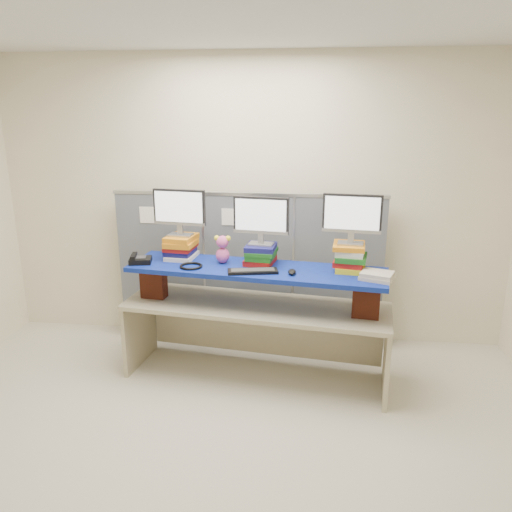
# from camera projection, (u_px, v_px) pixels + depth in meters

# --- Properties ---
(room) EXTENTS (5.00, 4.00, 2.80)m
(room) POSITION_uv_depth(u_px,v_px,m) (210.00, 261.00, 2.98)
(room) COLOR #EEE4C4
(room) RESTS_ON ground
(cubicle_partition) EXTENTS (2.60, 0.06, 1.53)m
(cubicle_partition) POSITION_uv_depth(u_px,v_px,m) (249.00, 270.00, 4.86)
(cubicle_partition) COLOR #515760
(cubicle_partition) RESTS_ON ground
(desk) EXTENTS (2.31, 0.94, 0.68)m
(desk) POSITION_uv_depth(u_px,v_px,m) (256.00, 319.00, 4.27)
(desk) COLOR tan
(desk) RESTS_ON ground
(brick_pier_left) EXTENTS (0.23, 0.14, 0.29)m
(brick_pier_left) POSITION_uv_depth(u_px,v_px,m) (154.00, 282.00, 4.36)
(brick_pier_left) COLOR maroon
(brick_pier_left) RESTS_ON desk
(brick_pier_right) EXTENTS (0.23, 0.14, 0.29)m
(brick_pier_right) POSITION_uv_depth(u_px,v_px,m) (366.00, 300.00, 3.94)
(brick_pier_right) COLOR maroon
(brick_pier_right) RESTS_ON desk
(blue_board) EXTENTS (2.19, 0.80, 0.04)m
(blue_board) POSITION_uv_depth(u_px,v_px,m) (256.00, 270.00, 4.15)
(blue_board) COLOR navy
(blue_board) RESTS_ON brick_pier_left
(book_stack_left) EXTENTS (0.28, 0.33, 0.20)m
(book_stack_left) POSITION_uv_depth(u_px,v_px,m) (181.00, 247.00, 4.39)
(book_stack_left) COLOR silver
(book_stack_left) RESTS_ON blue_board
(book_stack_center) EXTENTS (0.28, 0.32, 0.17)m
(book_stack_center) POSITION_uv_depth(u_px,v_px,m) (261.00, 254.00, 4.23)
(book_stack_center) COLOR #9D1412
(book_stack_center) RESTS_ON blue_board
(book_stack_right) EXTENTS (0.30, 0.32, 0.22)m
(book_stack_right) POSITION_uv_depth(u_px,v_px,m) (350.00, 257.00, 4.05)
(book_stack_right) COLOR yellow
(book_stack_right) RESTS_ON blue_board
(monitor_left) EXTENTS (0.47, 0.16, 0.41)m
(monitor_left) POSITION_uv_depth(u_px,v_px,m) (179.00, 210.00, 4.29)
(monitor_left) COLOR #929297
(monitor_left) RESTS_ON book_stack_left
(monitor_center) EXTENTS (0.47, 0.16, 0.41)m
(monitor_center) POSITION_uv_depth(u_px,v_px,m) (261.00, 218.00, 4.14)
(monitor_center) COLOR #929297
(monitor_center) RESTS_ON book_stack_center
(monitor_right) EXTENTS (0.47, 0.16, 0.41)m
(monitor_right) POSITION_uv_depth(u_px,v_px,m) (352.00, 216.00, 3.95)
(monitor_right) COLOR #929297
(monitor_right) RESTS_ON book_stack_right
(keyboard) EXTENTS (0.42, 0.21, 0.03)m
(keyboard) POSITION_uv_depth(u_px,v_px,m) (253.00, 271.00, 4.01)
(keyboard) COLOR black
(keyboard) RESTS_ON blue_board
(mouse) EXTENTS (0.11, 0.13, 0.04)m
(mouse) POSITION_uv_depth(u_px,v_px,m) (292.00, 272.00, 3.97)
(mouse) COLOR black
(mouse) RESTS_ON blue_board
(desk_phone) EXTENTS (0.21, 0.20, 0.08)m
(desk_phone) POSITION_uv_depth(u_px,v_px,m) (140.00, 260.00, 4.26)
(desk_phone) COLOR black
(desk_phone) RESTS_ON blue_board
(headset) EXTENTS (0.25, 0.25, 0.02)m
(headset) POSITION_uv_depth(u_px,v_px,m) (191.00, 266.00, 4.15)
(headset) COLOR black
(headset) RESTS_ON blue_board
(plush_toy) EXTENTS (0.14, 0.11, 0.24)m
(plush_toy) POSITION_uv_depth(u_px,v_px,m) (223.00, 249.00, 4.23)
(plush_toy) COLOR #D95297
(plush_toy) RESTS_ON blue_board
(binder_stack) EXTENTS (0.30, 0.27, 0.06)m
(binder_stack) POSITION_uv_depth(u_px,v_px,m) (377.00, 276.00, 3.85)
(binder_stack) COLOR beige
(binder_stack) RESTS_ON blue_board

